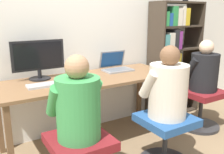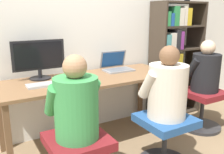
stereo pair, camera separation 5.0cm
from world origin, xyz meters
TOP-DOWN VIEW (x-y plane):
  - wall_back at (0.00, 0.76)m, footprint 10.00×0.05m
  - desk at (0.00, 0.35)m, footprint 1.86×0.69m
  - desktop_monitor at (-0.47, 0.56)m, footprint 0.53×0.22m
  - laptop at (0.42, 0.50)m, footprint 0.34×0.27m
  - keyboard at (-0.44, 0.29)m, footprint 0.44×0.14m
  - computer_mouse_by_keyboard at (-0.15, 0.29)m, footprint 0.07×0.09m
  - office_chair_right at (0.41, -0.39)m, footprint 0.49×0.49m
  - person_at_monitor at (-0.44, -0.34)m, footprint 0.41×0.34m
  - person_at_laptop at (0.41, -0.38)m, footprint 0.42×0.35m
  - bookshelf at (1.33, 0.53)m, footprint 0.73×0.33m
  - office_chair_side at (1.35, -0.02)m, footprint 0.49×0.49m
  - person_near_shelf at (1.35, -0.01)m, footprint 0.40×0.33m

SIDE VIEW (x-z plane):
  - office_chair_right at x=0.41m, z-range 0.05..0.54m
  - office_chair_side at x=1.35m, z-range 0.05..0.54m
  - desk at x=0.00m, z-range 0.30..1.05m
  - person_near_shelf at x=1.35m, z-range 0.44..1.06m
  - person_at_monitor at x=-0.44m, z-range 0.44..1.08m
  - keyboard at x=-0.44m, z-range 0.75..0.78m
  - person_at_laptop at x=0.41m, z-range 0.44..1.09m
  - computer_mouse_by_keyboard at x=-0.15m, z-range 0.75..0.79m
  - laptop at x=0.42m, z-range 0.69..0.91m
  - bookshelf at x=1.33m, z-range 0.03..1.59m
  - desktop_monitor at x=-0.47m, z-range 0.76..1.16m
  - wall_back at x=0.00m, z-range 0.00..2.60m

